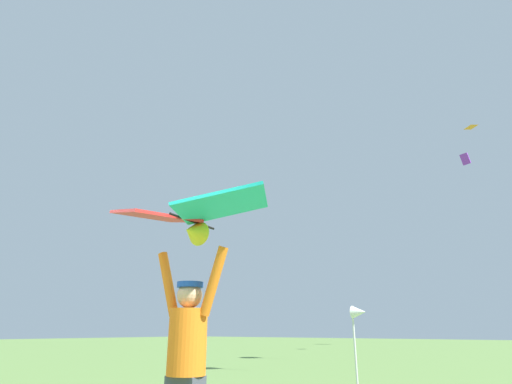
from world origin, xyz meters
name	(u,v)px	position (x,y,z in m)	size (l,w,h in m)	color
kite_flyer_person	(186,361)	(0.38, 0.31, 0.94)	(0.81, 0.38, 1.92)	#424751
held_stunt_kite	(189,216)	(0.39, 0.23, 2.23)	(1.80, 1.05, 0.40)	black
distant_kite_purple_overhead_distant	(465,159)	(-2.22, 33.86, 14.85)	(0.74, 0.91, 1.17)	purple
distant_kite_orange_mid_right	(471,127)	(-0.17, 24.24, 13.25)	(0.73, 0.72, 0.20)	orange
marker_flag	(358,317)	(-0.30, 5.53, 1.43)	(0.30, 0.24, 1.65)	silver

